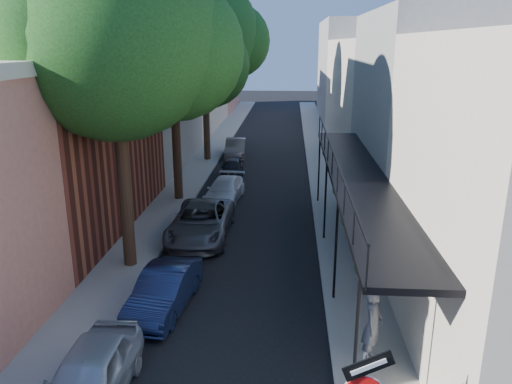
% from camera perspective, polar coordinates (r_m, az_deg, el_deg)
% --- Properties ---
extents(road_surface, '(6.00, 64.00, 0.01)m').
position_cam_1_polar(road_surface, '(36.99, 1.03, 4.57)').
color(road_surface, black).
rests_on(road_surface, ground).
extents(sidewalk_left, '(2.00, 64.00, 0.12)m').
position_cam_1_polar(sidewalk_left, '(37.39, -5.12, 4.72)').
color(sidewalk_left, gray).
rests_on(sidewalk_left, ground).
extents(sidewalk_right, '(2.00, 64.00, 0.12)m').
position_cam_1_polar(sidewalk_right, '(37.00, 7.25, 4.52)').
color(sidewalk_right, gray).
rests_on(sidewalk_right, ground).
extents(buildings_left, '(10.10, 59.10, 12.00)m').
position_cam_1_polar(buildings_left, '(36.74, -14.00, 11.79)').
color(buildings_left, tan).
rests_on(buildings_left, ground).
extents(buildings_right, '(9.80, 55.00, 10.00)m').
position_cam_1_polar(buildings_right, '(36.47, 15.54, 10.83)').
color(buildings_right, beige).
rests_on(buildings_right, ground).
extents(oak_near, '(7.48, 6.80, 11.42)m').
position_cam_1_polar(oak_near, '(17.20, -14.30, 16.61)').
color(oak_near, '#362015').
rests_on(oak_near, ground).
extents(oak_mid, '(6.60, 6.00, 10.20)m').
position_cam_1_polar(oak_mid, '(24.93, -8.51, 14.89)').
color(oak_mid, '#362015').
rests_on(oak_mid, ground).
extents(oak_far, '(7.70, 7.00, 11.90)m').
position_cam_1_polar(oak_far, '(33.80, -5.11, 17.45)').
color(oak_far, '#362015').
rests_on(oak_far, ground).
extents(parked_car_a, '(1.63, 3.96, 1.34)m').
position_cam_1_polar(parked_car_a, '(12.28, -18.49, -19.49)').
color(parked_car_a, '#9BA3AB').
rests_on(parked_car_a, ground).
extents(parked_car_b, '(1.74, 3.95, 1.26)m').
position_cam_1_polar(parked_car_b, '(15.49, -10.46, -11.00)').
color(parked_car_b, '#141E3F').
rests_on(parked_car_b, ground).
extents(parked_car_c, '(2.36, 5.08, 1.41)m').
position_cam_1_polar(parked_car_c, '(20.64, -6.31, -3.40)').
color(parked_car_c, '#4F5156').
rests_on(parked_car_c, ground).
extents(parked_car_d, '(1.98, 4.11, 1.15)m').
position_cam_1_polar(parked_car_d, '(25.37, -3.61, 0.20)').
color(parked_car_d, silver).
rests_on(parked_car_d, ground).
extents(parked_car_e, '(1.61, 3.42, 1.13)m').
position_cam_1_polar(parked_car_e, '(29.95, -2.77, 2.76)').
color(parked_car_e, black).
rests_on(parked_car_e, ground).
extents(parked_car_f, '(1.56, 3.95, 1.28)m').
position_cam_1_polar(parked_car_f, '(35.37, -2.35, 5.04)').
color(parked_car_f, slate).
rests_on(parked_car_f, ground).
extents(pedestrian, '(0.70, 0.84, 1.98)m').
position_cam_1_polar(pedestrian, '(12.97, 13.18, -14.61)').
color(pedestrian, slate).
rests_on(pedestrian, sidewalk_right).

